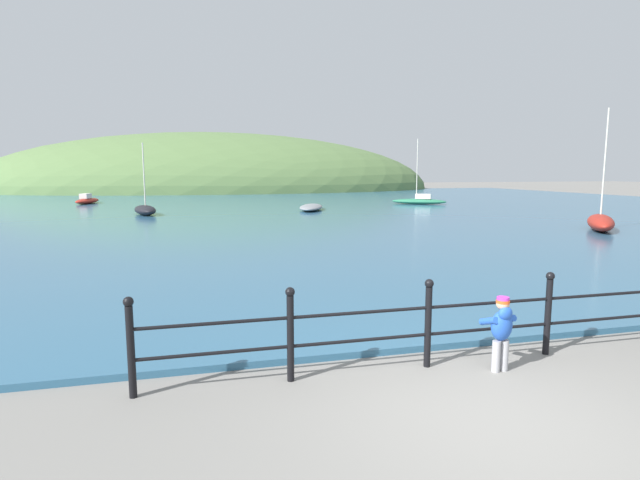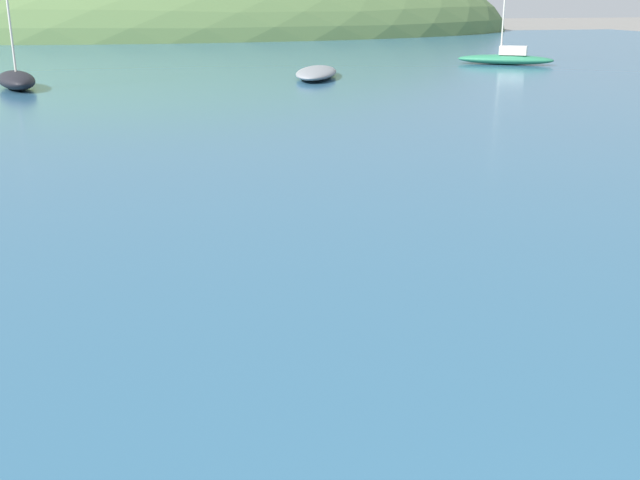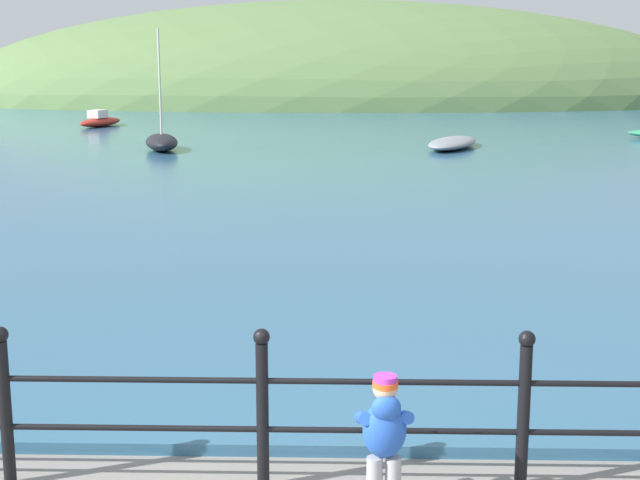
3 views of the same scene
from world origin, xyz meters
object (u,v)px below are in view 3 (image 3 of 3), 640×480
Objects in this scene: boat_nearest_quay at (162,142)px; boat_green_fishing at (453,143)px; boat_far_right at (100,121)px; child_in_coat at (385,432)px.

boat_nearest_quay reaches higher than boat_green_fishing.
boat_green_fishing is (15.33, -10.48, -0.07)m from boat_far_right.
boat_far_right is (-11.78, 36.32, -0.25)m from child_in_coat.
boat_green_fishing is at bearing -34.36° from boat_far_right.
child_in_coat is 0.22× the size of boat_green_fishing.
boat_far_right is at bearing 145.64° from boat_green_fishing.
child_in_coat is 26.08m from boat_green_fishing.
boat_far_right is 18.57m from boat_green_fishing.
child_in_coat is 25.69m from boat_nearest_quay.
child_in_coat is at bearing -72.04° from boat_far_right.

